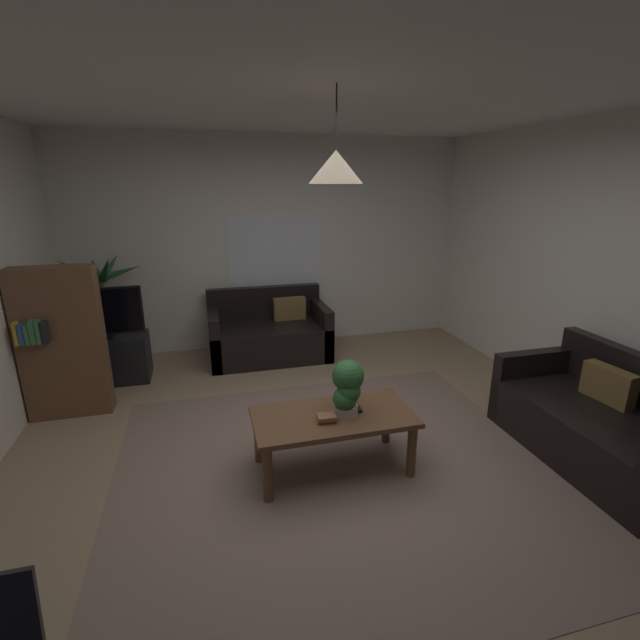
# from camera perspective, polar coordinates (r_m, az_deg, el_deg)

# --- Properties ---
(floor) EXTENTS (5.03, 5.49, 0.02)m
(floor) POSITION_cam_1_polar(r_m,az_deg,el_deg) (3.74, 1.23, -17.08)
(floor) COLOR #9E8466
(floor) RESTS_ON ground
(rug) EXTENTS (3.27, 3.02, 0.01)m
(rug) POSITION_cam_1_polar(r_m,az_deg,el_deg) (3.57, 2.17, -18.63)
(rug) COLOR gray
(rug) RESTS_ON ground
(wall_back) EXTENTS (5.15, 0.06, 2.66)m
(wall_back) POSITION_cam_1_polar(r_m,az_deg,el_deg) (5.86, -6.31, 9.56)
(wall_back) COLOR silver
(wall_back) RESTS_ON ground
(wall_right) EXTENTS (0.06, 5.49, 2.66)m
(wall_right) POSITION_cam_1_polar(r_m,az_deg,el_deg) (4.58, 33.70, 4.66)
(wall_right) COLOR silver
(wall_right) RESTS_ON ground
(ceiling) EXTENTS (5.03, 5.49, 0.02)m
(ceiling) POSITION_cam_1_polar(r_m,az_deg,el_deg) (3.14, 1.58, 27.64)
(ceiling) COLOR white
(window_pane) EXTENTS (1.21, 0.01, 1.08)m
(window_pane) POSITION_cam_1_polar(r_m,az_deg,el_deg) (5.86, -5.68, 7.96)
(window_pane) COLOR white
(couch_under_window) EXTENTS (1.44, 0.83, 0.82)m
(couch_under_window) POSITION_cam_1_polar(r_m,az_deg,el_deg) (5.59, -6.49, -1.91)
(couch_under_window) COLOR black
(couch_under_window) RESTS_ON ground
(couch_right_side) EXTENTS (0.83, 1.54, 0.82)m
(couch_right_side) POSITION_cam_1_polar(r_m,az_deg,el_deg) (4.19, 32.15, -11.40)
(couch_right_side) COLOR black
(couch_right_side) RESTS_ON ground
(coffee_table) EXTENTS (1.18, 0.59, 0.46)m
(coffee_table) POSITION_cam_1_polar(r_m,az_deg,el_deg) (3.40, 1.71, -12.99)
(coffee_table) COLOR brown
(coffee_table) RESTS_ON ground
(book_on_table_0) EXTENTS (0.14, 0.11, 0.03)m
(book_on_table_0) POSITION_cam_1_polar(r_m,az_deg,el_deg) (3.28, 0.78, -12.48)
(book_on_table_0) COLOR gold
(book_on_table_0) RESTS_ON coffee_table
(book_on_table_1) EXTENTS (0.14, 0.11, 0.02)m
(book_on_table_1) POSITION_cam_1_polar(r_m,az_deg,el_deg) (3.25, 0.86, -12.21)
(book_on_table_1) COLOR #99663F
(book_on_table_1) RESTS_ON coffee_table
(remote_on_table_0) EXTENTS (0.06, 0.16, 0.02)m
(remote_on_table_0) POSITION_cam_1_polar(r_m,az_deg,el_deg) (3.45, 4.63, -10.98)
(remote_on_table_0) COLOR black
(remote_on_table_0) RESTS_ON coffee_table
(potted_plant_on_table) EXTENTS (0.24, 0.24, 0.42)m
(potted_plant_on_table) POSITION_cam_1_polar(r_m,az_deg,el_deg) (3.27, 3.49, -8.52)
(potted_plant_on_table) COLOR beige
(potted_plant_on_table) RESTS_ON coffee_table
(tv_stand) EXTENTS (0.90, 0.44, 0.50)m
(tv_stand) POSITION_cam_1_polar(r_m,az_deg,el_deg) (5.40, -25.65, -4.55)
(tv_stand) COLOR black
(tv_stand) RESTS_ON ground
(tv) EXTENTS (0.89, 0.16, 0.55)m
(tv) POSITION_cam_1_polar(r_m,az_deg,el_deg) (5.23, -26.44, 0.82)
(tv) COLOR black
(tv) RESTS_ON tv_stand
(potted_palm_corner) EXTENTS (0.91, 0.68, 1.38)m
(potted_palm_corner) POSITION_cam_1_polar(r_m,az_deg,el_deg) (5.78, -25.55, 0.52)
(potted_palm_corner) COLOR beige
(potted_palm_corner) RESTS_ON ground
(bookshelf_corner) EXTENTS (0.70, 0.31, 1.40)m
(bookshelf_corner) POSITION_cam_1_polar(r_m,az_deg,el_deg) (4.66, -30.04, -2.55)
(bookshelf_corner) COLOR brown
(bookshelf_corner) RESTS_ON ground
(pendant_lamp) EXTENTS (0.34, 0.34, 0.57)m
(pendant_lamp) POSITION_cam_1_polar(r_m,az_deg,el_deg) (2.94, 2.04, 18.91)
(pendant_lamp) COLOR black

